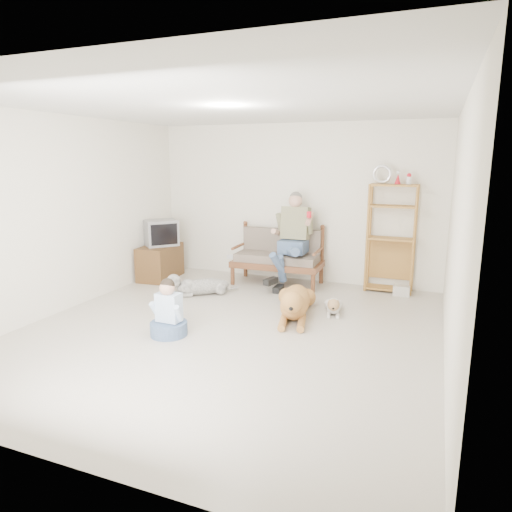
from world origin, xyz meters
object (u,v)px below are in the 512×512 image
at_px(loveseat, 279,255).
at_px(etagere, 391,237).
at_px(tv_stand, 160,262).
at_px(golden_retriever, 295,302).

xyz_separation_m(loveseat, etagere, (1.81, 0.19, 0.40)).
bearing_deg(tv_stand, etagere, 5.09).
height_order(etagere, golden_retriever, etagere).
relative_size(etagere, golden_retriever, 1.26).
xyz_separation_m(loveseat, tv_stand, (-2.07, -0.49, -0.19)).
bearing_deg(golden_retriever, tv_stand, 147.07).
relative_size(loveseat, golden_retriever, 0.95).
xyz_separation_m(loveseat, golden_retriever, (0.76, -1.54, -0.28)).
xyz_separation_m(etagere, golden_retriever, (-1.05, -1.73, -0.68)).
height_order(tv_stand, golden_retriever, tv_stand).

